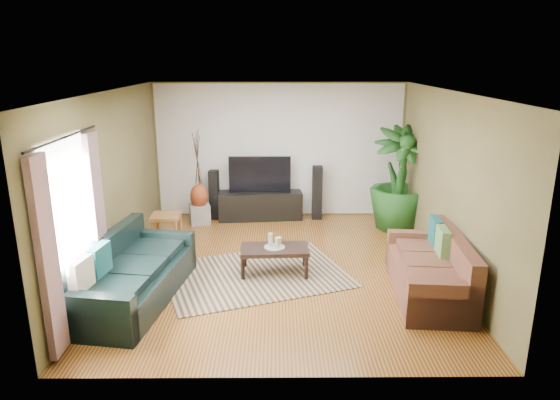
{
  "coord_description": "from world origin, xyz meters",
  "views": [
    {
      "loc": [
        -0.05,
        -7.17,
        3.17
      ],
      "look_at": [
        0.0,
        0.2,
        1.05
      ],
      "focal_mm": 32.0,
      "sensor_mm": 36.0,
      "label": 1
    }
  ],
  "objects_px": {
    "sofa_right": "(429,265)",
    "side_table": "(166,229)",
    "tv_stand": "(260,205)",
    "vase": "(199,196)",
    "speaker_right": "(317,193)",
    "coffee_table": "(275,260)",
    "pedestal": "(200,214)",
    "sofa_left": "(133,270)",
    "potted_plant": "(400,179)",
    "speaker_left": "(214,195)",
    "television": "(260,174)"
  },
  "relations": [
    {
      "from": "potted_plant",
      "to": "pedestal",
      "type": "bearing_deg",
      "value": 175.24
    },
    {
      "from": "tv_stand",
      "to": "television",
      "type": "height_order",
      "value": "television"
    },
    {
      "from": "coffee_table",
      "to": "speaker_right",
      "type": "relative_size",
      "value": 0.94
    },
    {
      "from": "sofa_right",
      "to": "tv_stand",
      "type": "bearing_deg",
      "value": -139.51
    },
    {
      "from": "sofa_left",
      "to": "speaker_right",
      "type": "xyz_separation_m",
      "value": [
        2.74,
        3.51,
        0.12
      ]
    },
    {
      "from": "tv_stand",
      "to": "pedestal",
      "type": "xyz_separation_m",
      "value": [
        -1.18,
        -0.3,
        -0.09
      ]
    },
    {
      "from": "vase",
      "to": "pedestal",
      "type": "bearing_deg",
      "value": 0.0
    },
    {
      "from": "television",
      "to": "pedestal",
      "type": "bearing_deg",
      "value": -165.84
    },
    {
      "from": "speaker_right",
      "to": "tv_stand",
      "type": "bearing_deg",
      "value": 179.84
    },
    {
      "from": "speaker_right",
      "to": "side_table",
      "type": "height_order",
      "value": "speaker_right"
    },
    {
      "from": "coffee_table",
      "to": "speaker_left",
      "type": "distance_m",
      "value": 2.96
    },
    {
      "from": "television",
      "to": "coffee_table",
      "type": "bearing_deg",
      "value": -83.53
    },
    {
      "from": "sofa_right",
      "to": "coffee_table",
      "type": "relative_size",
      "value": 1.93
    },
    {
      "from": "sofa_right",
      "to": "potted_plant",
      "type": "bearing_deg",
      "value": -179.66
    },
    {
      "from": "pedestal",
      "to": "speaker_right",
      "type": "bearing_deg",
      "value": 7.28
    },
    {
      "from": "sofa_left",
      "to": "tv_stand",
      "type": "xyz_separation_m",
      "value": [
        1.59,
        3.51,
        -0.15
      ]
    },
    {
      "from": "potted_plant",
      "to": "speaker_right",
      "type": "bearing_deg",
      "value": 157.54
    },
    {
      "from": "television",
      "to": "side_table",
      "type": "height_order",
      "value": "television"
    },
    {
      "from": "potted_plant",
      "to": "speaker_left",
      "type": "bearing_deg",
      "value": 170.19
    },
    {
      "from": "pedestal",
      "to": "side_table",
      "type": "distance_m",
      "value": 1.16
    },
    {
      "from": "potted_plant",
      "to": "vase",
      "type": "xyz_separation_m",
      "value": [
        -3.82,
        0.32,
        -0.42
      ]
    },
    {
      "from": "coffee_table",
      "to": "tv_stand",
      "type": "height_order",
      "value": "tv_stand"
    },
    {
      "from": "sofa_left",
      "to": "speaker_left",
      "type": "bearing_deg",
      "value": -1.98
    },
    {
      "from": "vase",
      "to": "coffee_table",
      "type": "bearing_deg",
      "value": -58.05
    },
    {
      "from": "sofa_right",
      "to": "side_table",
      "type": "distance_m",
      "value": 4.5
    },
    {
      "from": "potted_plant",
      "to": "pedestal",
      "type": "height_order",
      "value": "potted_plant"
    },
    {
      "from": "pedestal",
      "to": "sofa_right",
      "type": "bearing_deg",
      "value": -40.6
    },
    {
      "from": "tv_stand",
      "to": "vase",
      "type": "xyz_separation_m",
      "value": [
        -1.18,
        -0.3,
        0.27
      ]
    },
    {
      "from": "speaker_left",
      "to": "speaker_right",
      "type": "height_order",
      "value": "speaker_right"
    },
    {
      "from": "potted_plant",
      "to": "tv_stand",
      "type": "bearing_deg",
      "value": 166.86
    },
    {
      "from": "coffee_table",
      "to": "pedestal",
      "type": "xyz_separation_m",
      "value": [
        -1.48,
        2.38,
        -0.02
      ]
    },
    {
      "from": "tv_stand",
      "to": "pedestal",
      "type": "distance_m",
      "value": 1.22
    },
    {
      "from": "television",
      "to": "side_table",
      "type": "distance_m",
      "value": 2.21
    },
    {
      "from": "speaker_right",
      "to": "pedestal",
      "type": "relative_size",
      "value": 2.86
    },
    {
      "from": "coffee_table",
      "to": "speaker_right",
      "type": "height_order",
      "value": "speaker_right"
    },
    {
      "from": "speaker_right",
      "to": "side_table",
      "type": "distance_m",
      "value": 3.09
    },
    {
      "from": "sofa_right",
      "to": "coffee_table",
      "type": "distance_m",
      "value": 2.24
    },
    {
      "from": "speaker_left",
      "to": "potted_plant",
      "type": "bearing_deg",
      "value": -2.95
    },
    {
      "from": "speaker_left",
      "to": "sofa_left",
      "type": "bearing_deg",
      "value": -93.86
    },
    {
      "from": "pedestal",
      "to": "vase",
      "type": "relative_size",
      "value": 0.78
    },
    {
      "from": "vase",
      "to": "side_table",
      "type": "height_order",
      "value": "vase"
    },
    {
      "from": "television",
      "to": "pedestal",
      "type": "height_order",
      "value": "television"
    },
    {
      "from": "sofa_right",
      "to": "side_table",
      "type": "bearing_deg",
      "value": -111.62
    },
    {
      "from": "speaker_left",
      "to": "vase",
      "type": "relative_size",
      "value": 2.06
    },
    {
      "from": "coffee_table",
      "to": "vase",
      "type": "distance_m",
      "value": 2.82
    },
    {
      "from": "speaker_left",
      "to": "potted_plant",
      "type": "distance_m",
      "value": 3.64
    },
    {
      "from": "tv_stand",
      "to": "speaker_right",
      "type": "distance_m",
      "value": 1.18
    },
    {
      "from": "sofa_left",
      "to": "sofa_right",
      "type": "relative_size",
      "value": 1.18
    },
    {
      "from": "coffee_table",
      "to": "speaker_right",
      "type": "xyz_separation_m",
      "value": [
        0.85,
        2.68,
        0.33
      ]
    },
    {
      "from": "sofa_left",
      "to": "vase",
      "type": "distance_m",
      "value": 3.25
    }
  ]
}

